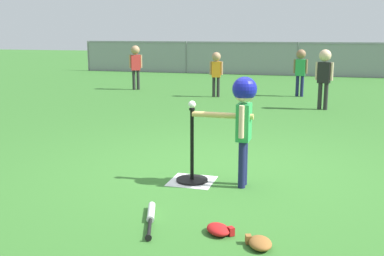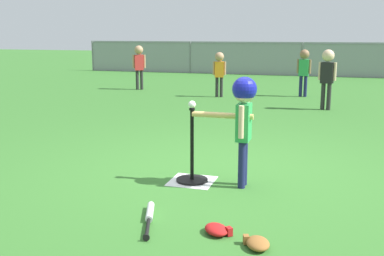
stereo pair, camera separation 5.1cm
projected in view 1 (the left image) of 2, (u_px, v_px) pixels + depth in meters
The scene contains 13 objects.
ground_plane at pixel (223, 172), 5.00m from camera, with size 60.00×60.00×0.00m, color #336B28.
home_plate at pixel (192, 181), 4.68m from camera, with size 0.44×0.44×0.01m, color white.
batting_tee at pixel (192, 169), 4.66m from camera, with size 0.32×0.32×0.75m.
baseball_on_tee at pixel (192, 104), 4.52m from camera, with size 0.07×0.07×0.07m, color white.
batter_child at pixel (243, 109), 4.39m from camera, with size 0.63×0.31×1.07m.
fielder_near_right at pixel (136, 61), 12.00m from camera, with size 0.31×0.23×1.14m.
fielder_near_left at pixel (301, 66), 10.72m from camera, with size 0.32×0.22×1.09m.
fielder_deep_center at pixel (216, 68), 10.65m from camera, with size 0.30×0.20×1.03m.
fielder_deep_right at pixel (324, 71), 8.88m from camera, with size 0.34×0.23×1.16m.
spare_bat_silver at pixel (151, 215), 3.73m from camera, with size 0.26×0.64×0.06m.
glove_by_plate at pixel (219, 229), 3.45m from camera, with size 0.26×0.27×0.07m.
glove_near_bats at pixel (260, 243), 3.23m from camera, with size 0.23×0.26×0.07m.
outfield_fence at pixel (298, 58), 15.89m from camera, with size 16.06×0.06×1.15m.
Camera 1 is at (1.02, -4.70, 1.48)m, focal length 43.39 mm.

